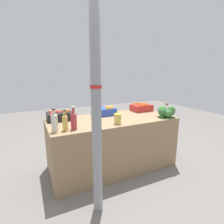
{
  "coord_description": "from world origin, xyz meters",
  "views": [
    {
      "loc": [
        -1.1,
        -2.27,
        1.45
      ],
      "look_at": [
        0.0,
        0.0,
        0.88
      ],
      "focal_mm": 28.0,
      "sensor_mm": 36.0,
      "label": 1
    }
  ],
  "objects_px": {
    "support_pole": "(96,99)",
    "broccoli_pile": "(166,112)",
    "carrot_crate": "(141,107)",
    "juice_bottle_cloudy": "(54,122)",
    "pickle_jar": "(118,119)",
    "apple_crate": "(60,115)",
    "orange_crate": "(104,111)",
    "juice_bottle_golden": "(65,122)",
    "juice_bottle_ruby": "(74,120)",
    "sparrow_bird": "(167,104)"
  },
  "relations": [
    {
      "from": "pickle_jar",
      "to": "juice_bottle_ruby",
      "type": "bearing_deg",
      "value": 177.42
    },
    {
      "from": "carrot_crate",
      "to": "juice_bottle_golden",
      "type": "xyz_separation_m",
      "value": [
        -1.45,
        -0.51,
        0.04
      ]
    },
    {
      "from": "broccoli_pile",
      "to": "pickle_jar",
      "type": "relative_size",
      "value": 1.82
    },
    {
      "from": "juice_bottle_cloudy",
      "to": "broccoli_pile",
      "type": "bearing_deg",
      "value": -1.86
    },
    {
      "from": "pickle_jar",
      "to": "orange_crate",
      "type": "bearing_deg",
      "value": 85.96
    },
    {
      "from": "support_pole",
      "to": "orange_crate",
      "type": "distance_m",
      "value": 1.17
    },
    {
      "from": "juice_bottle_cloudy",
      "to": "support_pole",
      "type": "bearing_deg",
      "value": -55.95
    },
    {
      "from": "support_pole",
      "to": "broccoli_pile",
      "type": "relative_size",
      "value": 9.77
    },
    {
      "from": "support_pole",
      "to": "orange_crate",
      "type": "relative_size",
      "value": 6.96
    },
    {
      "from": "pickle_jar",
      "to": "broccoli_pile",
      "type": "bearing_deg",
      "value": -1.85
    },
    {
      "from": "apple_crate",
      "to": "pickle_jar",
      "type": "distance_m",
      "value": 0.85
    },
    {
      "from": "support_pole",
      "to": "juice_bottle_golden",
      "type": "relative_size",
      "value": 9.69
    },
    {
      "from": "apple_crate",
      "to": "orange_crate",
      "type": "height_order",
      "value": "orange_crate"
    },
    {
      "from": "support_pole",
      "to": "juice_bottle_cloudy",
      "type": "height_order",
      "value": "support_pole"
    },
    {
      "from": "apple_crate",
      "to": "juice_bottle_ruby",
      "type": "relative_size",
      "value": 1.23
    },
    {
      "from": "support_pole",
      "to": "pickle_jar",
      "type": "xyz_separation_m",
      "value": [
        0.47,
        0.46,
        -0.36
      ]
    },
    {
      "from": "support_pole",
      "to": "carrot_crate",
      "type": "relative_size",
      "value": 6.96
    },
    {
      "from": "support_pole",
      "to": "juice_bottle_golden",
      "type": "bearing_deg",
      "value": 113.39
    },
    {
      "from": "apple_crate",
      "to": "pickle_jar",
      "type": "relative_size",
      "value": 2.55
    },
    {
      "from": "carrot_crate",
      "to": "juice_bottle_cloudy",
      "type": "height_order",
      "value": "juice_bottle_cloudy"
    },
    {
      "from": "broccoli_pile",
      "to": "juice_bottle_cloudy",
      "type": "height_order",
      "value": "juice_bottle_cloudy"
    },
    {
      "from": "juice_bottle_cloudy",
      "to": "carrot_crate",
      "type": "bearing_deg",
      "value": 17.98
    },
    {
      "from": "orange_crate",
      "to": "broccoli_pile",
      "type": "bearing_deg",
      "value": -35.87
    },
    {
      "from": "support_pole",
      "to": "apple_crate",
      "type": "relative_size",
      "value": 6.96
    },
    {
      "from": "support_pole",
      "to": "pickle_jar",
      "type": "height_order",
      "value": "support_pole"
    },
    {
      "from": "sparrow_bird",
      "to": "juice_bottle_golden",
      "type": "bearing_deg",
      "value": -75.31
    },
    {
      "from": "broccoli_pile",
      "to": "pickle_jar",
      "type": "xyz_separation_m",
      "value": [
        -0.81,
        0.03,
        -0.02
      ]
    },
    {
      "from": "broccoli_pile",
      "to": "juice_bottle_cloudy",
      "type": "distance_m",
      "value": 1.61
    },
    {
      "from": "support_pole",
      "to": "juice_bottle_cloudy",
      "type": "distance_m",
      "value": 0.67
    },
    {
      "from": "juice_bottle_ruby",
      "to": "sparrow_bird",
      "type": "distance_m",
      "value": 1.42
    },
    {
      "from": "broccoli_pile",
      "to": "support_pole",
      "type": "bearing_deg",
      "value": -161.23
    },
    {
      "from": "juice_bottle_ruby",
      "to": "sparrow_bird",
      "type": "bearing_deg",
      "value": -1.56
    },
    {
      "from": "carrot_crate",
      "to": "broccoli_pile",
      "type": "height_order",
      "value": "broccoli_pile"
    },
    {
      "from": "juice_bottle_cloudy",
      "to": "juice_bottle_golden",
      "type": "bearing_deg",
      "value": 0.0
    },
    {
      "from": "juice_bottle_cloudy",
      "to": "pickle_jar",
      "type": "distance_m",
      "value": 0.81
    },
    {
      "from": "carrot_crate",
      "to": "pickle_jar",
      "type": "xyz_separation_m",
      "value": [
        -0.76,
        -0.53,
        0.01
      ]
    },
    {
      "from": "carrot_crate",
      "to": "juice_bottle_golden",
      "type": "height_order",
      "value": "juice_bottle_golden"
    },
    {
      "from": "apple_crate",
      "to": "support_pole",
      "type": "bearing_deg",
      "value": -79.54
    },
    {
      "from": "apple_crate",
      "to": "juice_bottle_golden",
      "type": "relative_size",
      "value": 1.39
    },
    {
      "from": "apple_crate",
      "to": "broccoli_pile",
      "type": "distance_m",
      "value": 1.57
    },
    {
      "from": "orange_crate",
      "to": "juice_bottle_ruby",
      "type": "relative_size",
      "value": 1.23
    },
    {
      "from": "juice_bottle_golden",
      "to": "juice_bottle_ruby",
      "type": "distance_m",
      "value": 0.1
    },
    {
      "from": "carrot_crate",
      "to": "juice_bottle_ruby",
      "type": "distance_m",
      "value": 1.44
    },
    {
      "from": "juice_bottle_ruby",
      "to": "sparrow_bird",
      "type": "relative_size",
      "value": 2.11
    },
    {
      "from": "juice_bottle_cloudy",
      "to": "orange_crate",
      "type": "bearing_deg",
      "value": 31.0
    },
    {
      "from": "broccoli_pile",
      "to": "pickle_jar",
      "type": "height_order",
      "value": "broccoli_pile"
    },
    {
      "from": "carrot_crate",
      "to": "juice_bottle_golden",
      "type": "distance_m",
      "value": 1.53
    },
    {
      "from": "juice_bottle_cloudy",
      "to": "pickle_jar",
      "type": "bearing_deg",
      "value": -1.87
    },
    {
      "from": "apple_crate",
      "to": "juice_bottle_golden",
      "type": "height_order",
      "value": "juice_bottle_golden"
    },
    {
      "from": "orange_crate",
      "to": "broccoli_pile",
      "type": "distance_m",
      "value": 0.95
    }
  ]
}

